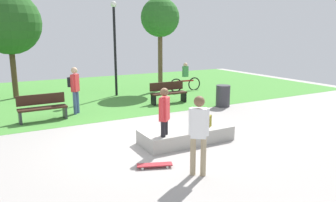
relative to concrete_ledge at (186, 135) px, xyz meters
The scene contains 15 objects.
ground_plane 1.30m from the concrete_ledge, 147.10° to the left, with size 28.00×28.00×0.00m, color #9E9993.
grass_lawn 8.97m from the concrete_ledge, 96.91° to the left, with size 26.60×11.60×0.01m, color #478C38.
concrete_ledge is the anchor object (origin of this frame).
backpack_on_ledge 0.70m from the concrete_ledge, ahead, with size 0.28×0.20×0.32m, color olive.
skater_performing_trick 2.31m from the concrete_ledge, 115.35° to the right, with size 0.38×0.35×1.73m.
skater_watching 1.17m from the concrete_ledge, 161.38° to the right, with size 0.37×0.37×1.64m.
skateboard_by_ledge 1.95m from the concrete_ledge, 143.44° to the right, with size 0.82×0.47×0.08m.
park_bench_far_right 5.10m from the concrete_ledge, 66.89° to the left, with size 1.61×0.52×0.91m.
park_bench_far_left 5.37m from the concrete_ledge, 126.74° to the left, with size 1.62×0.53×0.91m.
tree_tall_oak 9.09m from the concrete_ledge, 67.51° to the left, with size 2.00×2.00×4.80m.
tree_young_birch 10.38m from the concrete_ledge, 112.44° to the left, with size 2.84×2.84×4.88m.
lamp_post 7.85m from the concrete_ledge, 85.30° to the left, with size 0.28×0.28×4.46m.
trash_bin 4.75m from the concrete_ledge, 39.26° to the left, with size 0.58×0.58×0.89m, color #333338.
pedestrian_with_backpack 5.18m from the concrete_ledge, 112.72° to the left, with size 0.45×0.44×1.76m.
cyclist_on_bicycle 8.13m from the concrete_ledge, 58.34° to the left, with size 1.82×0.22×1.52m.
Camera 1 is at (-3.44, -7.86, 2.96)m, focal length 33.77 mm.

